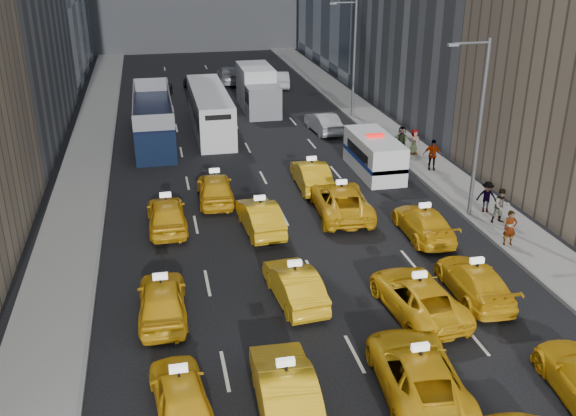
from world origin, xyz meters
name	(u,v)px	position (x,y,z in m)	size (l,w,h in m)	color
ground	(374,391)	(0.00, 0.00, 0.00)	(160.00, 160.00, 0.00)	black
sidewalk_west	(87,162)	(-10.50, 25.00, 0.07)	(3.00, 90.00, 0.15)	gray
sidewalk_east	(398,141)	(10.50, 25.00, 0.07)	(3.00, 90.00, 0.15)	gray
curb_west	(111,160)	(-9.05, 25.00, 0.09)	(0.15, 90.00, 0.18)	slate
curb_east	(379,142)	(9.05, 25.00, 0.09)	(0.15, 90.00, 0.18)	slate
streetlight_near	(477,124)	(9.18, 12.00, 4.92)	(2.15, 0.22, 9.00)	#595B60
streetlight_far	(353,55)	(9.18, 32.00, 4.92)	(2.15, 0.22, 9.00)	#595B60
taxi_4	(180,393)	(-6.02, 0.31, 0.68)	(1.61, 4.00, 1.36)	#EBAB13
taxi_5	(286,390)	(-2.93, -0.35, 0.79)	(1.68, 4.81, 1.59)	#EBAB13
taxi_6	(418,373)	(1.30, -0.33, 0.74)	(2.44, 5.29, 1.47)	#EBAB13
taxi_8	(162,299)	(-6.37, 5.78, 0.76)	(1.79, 4.45, 1.52)	#EBAB13
taxi_9	(295,284)	(-1.25, 5.91, 0.71)	(1.51, 4.34, 1.43)	#EBAB13
taxi_10	(418,296)	(3.14, 4.06, 0.71)	(2.35, 5.09, 1.41)	#EBAB13
taxi_11	(474,281)	(5.83, 4.74, 0.68)	(1.91, 4.70, 1.36)	#EBAB13
taxi_12	(167,214)	(-5.88, 13.84, 0.78)	(1.85, 4.60, 1.57)	#EBAB13
taxi_13	(260,216)	(-1.45, 12.68, 0.75)	(1.58, 4.53, 1.49)	#EBAB13
taxi_14	(341,200)	(2.95, 13.72, 0.79)	(2.61, 5.67, 1.57)	#EBAB13
taxi_15	(423,223)	(6.08, 10.39, 0.69)	(1.93, 4.75, 1.38)	#EBAB13
taxi_16	(215,188)	(-3.19, 16.84, 0.78)	(1.85, 4.59, 1.56)	#EBAB13
taxi_17	(311,175)	(2.41, 17.79, 0.77)	(1.63, 4.66, 1.54)	#EBAB13
nypd_van	(374,155)	(6.74, 19.47, 1.10)	(2.81, 5.88, 2.43)	white
double_decker	(153,118)	(-6.15, 28.98, 1.62)	(3.33, 11.41, 3.27)	black
city_bus	(210,110)	(-2.03, 30.88, 1.50)	(3.74, 11.90, 3.02)	silver
box_truck	(258,89)	(2.45, 36.21, 1.71)	(3.41, 7.80, 3.46)	silver
misc_car_0	(323,122)	(6.02, 28.61, 0.74)	(1.56, 4.46, 1.47)	#9D9FA4
misc_car_1	(157,91)	(-5.63, 41.86, 0.75)	(2.48, 5.37, 1.49)	black
misc_car_2	(229,75)	(1.44, 47.13, 0.81)	(2.27, 5.57, 1.62)	slate
misc_car_3	(196,82)	(-2.00, 44.84, 0.75)	(1.76, 4.38, 1.49)	black
misc_car_4	(280,79)	(5.97, 44.35, 0.76)	(1.60, 4.58, 1.51)	#B0B2B8
pedestrian_0	(510,228)	(9.43, 8.38, 0.99)	(0.61, 0.40, 1.68)	gray
pedestrian_1	(501,206)	(10.30, 10.73, 1.04)	(0.87, 0.48, 1.78)	gray
pedestrian_2	(487,197)	(10.29, 12.15, 0.97)	(1.06, 0.44, 1.65)	gray
pedestrian_3	(432,155)	(10.23, 18.85, 1.10)	(1.11, 0.50, 1.89)	gray
pedestrian_4	(414,142)	(10.36, 21.97, 0.97)	(0.80, 0.44, 1.64)	gray
pedestrian_5	(402,140)	(9.52, 22.05, 1.09)	(1.74, 0.50, 1.88)	gray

